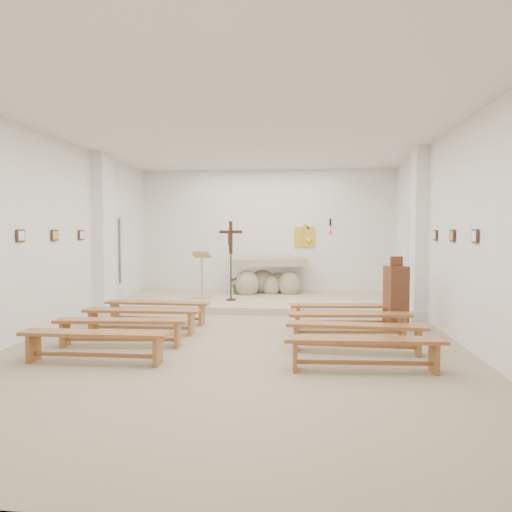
# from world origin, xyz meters

# --- Properties ---
(ground) EXTENTS (7.00, 10.00, 0.00)m
(ground) POSITION_xyz_m (0.00, 0.00, 0.00)
(ground) COLOR tan
(ground) RESTS_ON ground
(wall_left) EXTENTS (0.02, 10.00, 3.50)m
(wall_left) POSITION_xyz_m (-3.49, 0.00, 1.75)
(wall_left) COLOR white
(wall_left) RESTS_ON ground
(wall_right) EXTENTS (0.02, 10.00, 3.50)m
(wall_right) POSITION_xyz_m (3.49, 0.00, 1.75)
(wall_right) COLOR white
(wall_right) RESTS_ON ground
(wall_back) EXTENTS (7.00, 0.02, 3.50)m
(wall_back) POSITION_xyz_m (0.00, 4.99, 1.75)
(wall_back) COLOR white
(wall_back) RESTS_ON ground
(ceiling) EXTENTS (7.00, 10.00, 0.02)m
(ceiling) POSITION_xyz_m (0.00, 0.00, 3.49)
(ceiling) COLOR silver
(ceiling) RESTS_ON wall_back
(sanctuary_platform) EXTENTS (6.98, 3.00, 0.15)m
(sanctuary_platform) POSITION_xyz_m (0.00, 3.50, 0.07)
(sanctuary_platform) COLOR #C1B494
(sanctuary_platform) RESTS_ON ground
(pilaster_left) EXTENTS (0.26, 0.55, 3.50)m
(pilaster_left) POSITION_xyz_m (-3.37, 2.00, 1.75)
(pilaster_left) COLOR white
(pilaster_left) RESTS_ON ground
(pilaster_right) EXTENTS (0.26, 0.55, 3.50)m
(pilaster_right) POSITION_xyz_m (3.37, 2.00, 1.75)
(pilaster_right) COLOR white
(pilaster_right) RESTS_ON ground
(gold_wall_relief) EXTENTS (0.55, 0.04, 0.55)m
(gold_wall_relief) POSITION_xyz_m (1.05, 4.96, 1.65)
(gold_wall_relief) COLOR gold
(gold_wall_relief) RESTS_ON wall_back
(sanctuary_lamp) EXTENTS (0.11, 0.36, 0.44)m
(sanctuary_lamp) POSITION_xyz_m (1.75, 4.71, 1.81)
(sanctuary_lamp) COLOR black
(sanctuary_lamp) RESTS_ON wall_back
(station_frame_left_front) EXTENTS (0.03, 0.20, 0.20)m
(station_frame_left_front) POSITION_xyz_m (-3.47, -0.80, 1.72)
(station_frame_left_front) COLOR #3A2519
(station_frame_left_front) RESTS_ON wall_left
(station_frame_left_mid) EXTENTS (0.03, 0.20, 0.20)m
(station_frame_left_mid) POSITION_xyz_m (-3.47, 0.20, 1.72)
(station_frame_left_mid) COLOR #3A2519
(station_frame_left_mid) RESTS_ON wall_left
(station_frame_left_rear) EXTENTS (0.03, 0.20, 0.20)m
(station_frame_left_rear) POSITION_xyz_m (-3.47, 1.20, 1.72)
(station_frame_left_rear) COLOR #3A2519
(station_frame_left_rear) RESTS_ON wall_left
(station_frame_right_front) EXTENTS (0.03, 0.20, 0.20)m
(station_frame_right_front) POSITION_xyz_m (3.47, -0.80, 1.72)
(station_frame_right_front) COLOR #3A2519
(station_frame_right_front) RESTS_ON wall_right
(station_frame_right_mid) EXTENTS (0.03, 0.20, 0.20)m
(station_frame_right_mid) POSITION_xyz_m (3.47, 0.20, 1.72)
(station_frame_right_mid) COLOR #3A2519
(station_frame_right_mid) RESTS_ON wall_right
(station_frame_right_rear) EXTENTS (0.03, 0.20, 0.20)m
(station_frame_right_rear) POSITION_xyz_m (3.47, 1.20, 1.72)
(station_frame_right_rear) COLOR #3A2519
(station_frame_right_rear) RESTS_ON wall_right
(radiator_left) EXTENTS (0.10, 0.85, 0.52)m
(radiator_left) POSITION_xyz_m (-3.43, 2.70, 0.27)
(radiator_left) COLOR silver
(radiator_left) RESTS_ON ground
(radiator_right) EXTENTS (0.10, 0.85, 0.52)m
(radiator_right) POSITION_xyz_m (3.43, 2.70, 0.27)
(radiator_right) COLOR silver
(radiator_right) RESTS_ON ground
(altar) EXTENTS (2.08, 1.08, 1.02)m
(altar) POSITION_xyz_m (0.09, 4.40, 0.54)
(altar) COLOR #C3AF95
(altar) RESTS_ON sanctuary_platform
(lectern) EXTENTS (0.43, 0.37, 1.19)m
(lectern) POSITION_xyz_m (-1.47, 3.35, 0.74)
(lectern) COLOR tan
(lectern) RESTS_ON sanctuary_platform
(crucifix_stand) EXTENTS (0.57, 0.25, 1.89)m
(crucifix_stand) POSITION_xyz_m (-0.70, 3.06, 1.24)
(crucifix_stand) COLOR #372111
(crucifix_stand) RESTS_ON sanctuary_platform
(potted_plant) EXTENTS (0.66, 0.64, 0.57)m
(potted_plant) POSITION_xyz_m (-0.66, 4.20, 0.43)
(potted_plant) COLOR #255220
(potted_plant) RESTS_ON sanctuary_platform
(donation_pedestal) EXTENTS (0.43, 0.43, 1.33)m
(donation_pedestal) POSITION_xyz_m (2.72, 0.92, 0.59)
(donation_pedestal) COLOR brown
(donation_pedestal) RESTS_ON ground
(bench_left_front) EXTENTS (2.04, 0.39, 0.43)m
(bench_left_front) POSITION_xyz_m (-1.79, 0.90, 0.32)
(bench_left_front) COLOR #A2632F
(bench_left_front) RESTS_ON ground
(bench_right_front) EXTENTS (2.05, 0.52, 0.43)m
(bench_right_front) POSITION_xyz_m (1.79, 0.90, 0.32)
(bench_right_front) COLOR #A2632F
(bench_right_front) RESTS_ON ground
(bench_left_second) EXTENTS (2.04, 0.36, 0.43)m
(bench_left_second) POSITION_xyz_m (-1.79, 0.00, 0.32)
(bench_left_second) COLOR #A2632F
(bench_left_second) RESTS_ON ground
(bench_right_second) EXTENTS (2.05, 0.51, 0.43)m
(bench_right_second) POSITION_xyz_m (1.79, 0.00, 0.32)
(bench_right_second) COLOR #A2632F
(bench_right_second) RESTS_ON ground
(bench_left_third) EXTENTS (2.05, 0.50, 0.43)m
(bench_left_third) POSITION_xyz_m (-1.79, -0.89, 0.32)
(bench_left_third) COLOR #A2632F
(bench_left_third) RESTS_ON ground
(bench_right_third) EXTENTS (2.05, 0.43, 0.43)m
(bench_right_third) POSITION_xyz_m (1.79, -0.89, 0.32)
(bench_right_third) COLOR #A2632F
(bench_right_third) RESTS_ON ground
(bench_left_fourth) EXTENTS (2.03, 0.33, 0.43)m
(bench_left_fourth) POSITION_xyz_m (-1.79, -1.79, 0.32)
(bench_left_fourth) COLOR #A2632F
(bench_left_fourth) RESTS_ON ground
(bench_right_fourth) EXTENTS (2.05, 0.43, 0.43)m
(bench_right_fourth) POSITION_xyz_m (1.79, -1.79, 0.32)
(bench_right_fourth) COLOR #A2632F
(bench_right_fourth) RESTS_ON ground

